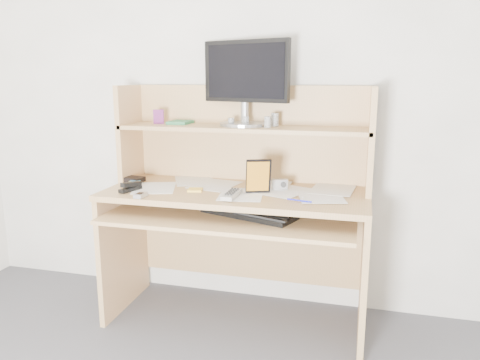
% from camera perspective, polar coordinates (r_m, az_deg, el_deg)
% --- Properties ---
extents(back_wall, '(3.60, 0.04, 2.50)m').
position_cam_1_polar(back_wall, '(2.74, 1.27, 10.45)').
color(back_wall, white).
rests_on(back_wall, floor).
extents(desk, '(1.40, 0.70, 1.30)m').
position_cam_1_polar(desk, '(2.59, -0.03, -2.11)').
color(desk, tan).
rests_on(desk, floor).
extents(paper_clutter, '(1.32, 0.54, 0.01)m').
position_cam_1_polar(paper_clutter, '(2.50, -0.50, -1.26)').
color(paper_clutter, white).
rests_on(paper_clutter, desk).
extents(keyboard, '(0.52, 0.33, 0.03)m').
position_cam_1_polar(keyboard, '(2.40, 1.06, -3.97)').
color(keyboard, black).
rests_on(keyboard, desk).
extents(tv_remote, '(0.06, 0.20, 0.02)m').
position_cam_1_polar(tv_remote, '(2.36, -1.01, -1.75)').
color(tv_remote, '#A9A8A3').
rests_on(tv_remote, paper_clutter).
extents(flip_phone, '(0.05, 0.08, 0.02)m').
position_cam_1_polar(flip_phone, '(2.41, -12.01, -1.72)').
color(flip_phone, '#B7B7B9').
rests_on(flip_phone, paper_clutter).
extents(stapler, '(0.08, 0.14, 0.04)m').
position_cam_1_polar(stapler, '(2.55, -13.23, -0.74)').
color(stapler, black).
rests_on(stapler, paper_clutter).
extents(wallet, '(0.11, 0.10, 0.03)m').
position_cam_1_polar(wallet, '(2.76, -12.76, 0.08)').
color(wallet, black).
rests_on(wallet, paper_clutter).
extents(sticky_note_pad, '(0.09, 0.09, 0.01)m').
position_cam_1_polar(sticky_note_pad, '(2.51, -5.49, -1.20)').
color(sticky_note_pad, yellow).
rests_on(sticky_note_pad, desk).
extents(digital_camera, '(0.09, 0.05, 0.05)m').
position_cam_1_polar(digital_camera, '(2.53, 4.86, -0.47)').
color(digital_camera, '#A5A5A7').
rests_on(digital_camera, paper_clutter).
extents(game_case, '(0.13, 0.06, 0.18)m').
position_cam_1_polar(game_case, '(2.40, 2.25, 0.47)').
color(game_case, black).
rests_on(game_case, paper_clutter).
extents(blue_pen, '(0.12, 0.04, 0.01)m').
position_cam_1_polar(blue_pen, '(2.28, 7.24, -2.50)').
color(blue_pen, '#1A1DC3').
rests_on(blue_pen, paper_clutter).
extents(card_box, '(0.06, 0.03, 0.08)m').
position_cam_1_polar(card_box, '(2.76, -9.89, 7.61)').
color(card_box, maroon).
rests_on(card_box, desk).
extents(shelf_book, '(0.12, 0.16, 0.02)m').
position_cam_1_polar(shelf_book, '(2.75, -7.28, 6.99)').
color(shelf_book, '#337F4D').
rests_on(shelf_book, desk).
extents(chip_stack_a, '(0.04, 0.04, 0.05)m').
position_cam_1_polar(chip_stack_a, '(2.60, 0.69, 7.19)').
color(chip_stack_a, black).
rests_on(chip_stack_a, desk).
extents(chip_stack_b, '(0.05, 0.05, 0.06)m').
position_cam_1_polar(chip_stack_b, '(2.51, 3.39, 7.06)').
color(chip_stack_b, white).
rests_on(chip_stack_b, desk).
extents(chip_stack_c, '(0.05, 0.05, 0.04)m').
position_cam_1_polar(chip_stack_c, '(2.61, -1.09, 7.11)').
color(chip_stack_c, black).
rests_on(chip_stack_c, desk).
extents(chip_stack_d, '(0.05, 0.05, 0.07)m').
position_cam_1_polar(chip_stack_d, '(2.58, 4.26, 7.35)').
color(chip_stack_d, silver).
rests_on(chip_stack_d, desk).
extents(monitor, '(0.52, 0.27, 0.46)m').
position_cam_1_polar(monitor, '(2.62, 0.67, 12.05)').
color(monitor, '#9D9DA1').
rests_on(monitor, desk).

